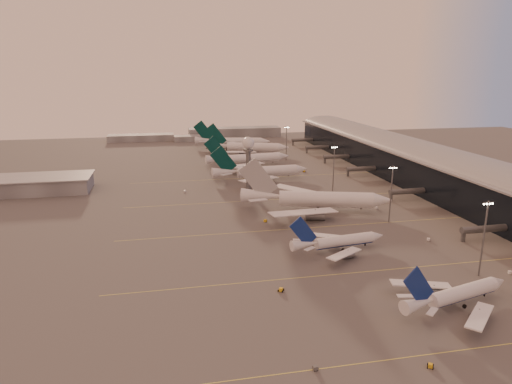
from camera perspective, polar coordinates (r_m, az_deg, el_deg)
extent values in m
plane|color=#4D4B4B|center=(139.49, 6.23, -12.38)|extent=(700.00, 700.00, 0.00)
cube|color=#E5D950|center=(125.22, 25.33, -17.29)|extent=(180.00, 0.25, 0.02)
cube|color=#E5D950|center=(158.58, 15.65, -9.37)|extent=(180.00, 0.25, 0.02)
cube|color=#E5D950|center=(196.64, 9.77, -4.21)|extent=(180.00, 0.25, 0.02)
cube|color=#E5D950|center=(237.15, 5.89, -0.73)|extent=(180.00, 0.25, 0.02)
cube|color=#E5D950|center=(283.74, 2.91, 1.94)|extent=(180.00, 0.25, 0.02)
cube|color=black|center=(276.53, 20.95, 2.53)|extent=(36.00, 360.00, 18.00)
cylinder|color=gray|center=(274.88, 21.13, 4.36)|extent=(10.08, 360.00, 10.08)
cube|color=gray|center=(274.85, 21.13, 4.40)|extent=(40.00, 362.00, 0.80)
cylinder|color=#575A5F|center=(198.48, 26.91, -4.12)|extent=(22.00, 2.80, 2.80)
cube|color=#575A5F|center=(193.27, 24.49, -5.05)|extent=(1.20, 1.20, 4.40)
cylinder|color=#575A5F|center=(244.25, 18.64, 0.10)|extent=(22.00, 2.80, 2.80)
cube|color=#575A5F|center=(240.04, 16.53, -0.55)|extent=(1.20, 1.20, 4.40)
cylinder|color=#575A5F|center=(292.60, 13.24, 2.86)|extent=(22.00, 2.80, 2.80)
cube|color=#575A5F|center=(289.09, 11.41, 2.35)|extent=(1.20, 1.20, 4.40)
cylinder|color=#575A5F|center=(330.44, 10.25, 4.38)|extent=(22.00, 2.80, 2.80)
cube|color=#575A5F|center=(327.34, 8.59, 3.94)|extent=(1.20, 1.20, 4.40)
cylinder|color=#575A5F|center=(369.19, 7.86, 5.58)|extent=(22.00, 2.80, 2.80)
cube|color=#575A5F|center=(366.42, 6.37, 5.19)|extent=(1.20, 1.20, 4.40)
cylinder|color=#575A5F|center=(406.69, 6.01, 6.50)|extent=(22.00, 2.80, 2.80)
cube|color=#575A5F|center=(404.18, 4.64, 6.15)|extent=(1.20, 1.20, 4.40)
cube|color=slate|center=(276.72, -28.17, 0.67)|extent=(80.00, 25.00, 8.00)
cube|color=gray|center=(275.84, -28.28, 1.52)|extent=(82.00, 27.00, 0.60)
cylinder|color=#575A5F|center=(247.47, -0.96, 2.63)|extent=(2.60, 2.60, 22.00)
cylinder|color=#575A5F|center=(245.27, -0.97, 5.26)|extent=(5.20, 5.20, 1.20)
sphere|color=white|center=(244.64, -0.98, 6.16)|extent=(6.40, 6.40, 6.40)
cylinder|color=#575A5F|center=(244.10, -0.98, 7.02)|extent=(0.16, 0.16, 2.00)
cylinder|color=#575A5F|center=(160.94, 26.56, -5.30)|extent=(0.56, 0.56, 25.00)
cube|color=#575A5F|center=(157.52, 27.06, -1.19)|extent=(3.60, 0.25, 0.25)
sphere|color=#FFEABF|center=(156.70, 26.61, -1.36)|extent=(0.56, 0.56, 0.56)
sphere|color=#FFEABF|center=(157.31, 26.90, -1.34)|extent=(0.56, 0.56, 0.56)
sphere|color=#FFEABF|center=(157.92, 27.18, -1.32)|extent=(0.56, 0.56, 0.56)
sphere|color=#FFEABF|center=(158.54, 27.47, -1.29)|extent=(0.56, 0.56, 0.56)
cylinder|color=#575A5F|center=(203.23, 16.52, -0.31)|extent=(0.56, 0.56, 25.00)
cube|color=#575A5F|center=(200.53, 16.77, 3.00)|extent=(3.60, 0.25, 0.25)
sphere|color=#FFEABF|center=(199.91, 16.38, 2.88)|extent=(0.56, 0.56, 0.56)
sphere|color=#FFEABF|center=(200.38, 16.63, 2.89)|extent=(0.56, 0.56, 0.56)
sphere|color=#FFEABF|center=(200.84, 16.89, 2.90)|extent=(0.56, 0.56, 0.56)
sphere|color=#FFEABF|center=(201.32, 17.14, 2.90)|extent=(0.56, 0.56, 0.56)
cylinder|color=#575A5F|center=(249.82, 9.68, 2.89)|extent=(0.56, 0.56, 25.00)
cube|color=#575A5F|center=(247.63, 9.80, 5.60)|extent=(3.60, 0.25, 0.25)
sphere|color=#FFEABF|center=(247.16, 9.47, 5.51)|extent=(0.56, 0.56, 0.56)
sphere|color=#FFEABF|center=(247.52, 9.69, 5.51)|extent=(0.56, 0.56, 0.56)
sphere|color=#FFEABF|center=(247.88, 9.90, 5.51)|extent=(0.56, 0.56, 0.56)
sphere|color=#FFEABF|center=(248.24, 10.12, 5.52)|extent=(0.56, 0.56, 0.56)
cylinder|color=#575A5F|center=(333.39, 3.82, 6.07)|extent=(0.56, 0.56, 25.00)
cube|color=#575A5F|center=(331.75, 3.86, 8.12)|extent=(3.60, 0.25, 0.25)
sphere|color=#FFEABF|center=(331.41, 3.60, 8.05)|extent=(0.56, 0.56, 0.56)
sphere|color=#FFEABF|center=(331.67, 3.77, 8.05)|extent=(0.56, 0.56, 0.56)
sphere|color=#FFEABF|center=(331.93, 3.94, 8.05)|extent=(0.56, 0.56, 0.56)
sphere|color=#FFEABF|center=(332.20, 4.11, 8.06)|extent=(0.56, 0.56, 0.56)
cube|color=slate|center=(442.43, -14.17, 6.61)|extent=(60.00, 18.00, 6.00)
cube|color=slate|center=(456.87, -2.70, 7.49)|extent=(90.00, 20.00, 9.00)
cube|color=slate|center=(433.07, -7.56, 6.70)|extent=(40.00, 15.00, 5.00)
cylinder|color=white|center=(142.98, 24.48, -11.53)|extent=(24.18, 10.01, 4.07)
cylinder|color=navy|center=(143.38, 24.44, -11.86)|extent=(23.43, 8.79, 2.93)
cone|color=white|center=(153.61, 27.95, -10.11)|extent=(5.51, 5.12, 4.07)
cone|color=white|center=(131.02, 19.61, -13.25)|extent=(10.74, 6.49, 4.07)
cube|color=white|center=(133.73, 26.15, -13.97)|extent=(15.44, 14.69, 1.28)
cylinder|color=slate|center=(137.91, 26.04, -13.93)|extent=(5.15, 3.74, 2.65)
cube|color=slate|center=(137.39, 26.10, -13.50)|extent=(0.38, 0.34, 1.63)
cube|color=white|center=(145.00, 19.86, -10.98)|extent=(17.77, 7.89, 1.28)
cylinder|color=slate|center=(146.35, 21.28, -11.68)|extent=(5.15, 3.74, 2.65)
cube|color=slate|center=(145.86, 21.32, -11.28)|extent=(0.38, 0.34, 1.63)
cube|color=navy|center=(128.46, 19.65, -11.32)|extent=(10.91, 3.20, 12.14)
cube|color=white|center=(128.28, 21.13, -13.99)|extent=(4.64, 4.34, 0.27)
cube|color=white|center=(133.82, 18.19, -12.45)|extent=(4.88, 2.61, 0.27)
cylinder|color=black|center=(150.83, 26.62, -11.57)|extent=(0.54, 0.54, 1.07)
cylinder|color=black|center=(144.10, 23.13, -12.39)|extent=(1.28, 0.82, 1.18)
cylinder|color=black|center=(141.51, 24.59, -13.07)|extent=(1.28, 0.82, 1.18)
cylinder|color=white|center=(170.90, 11.03, -6.12)|extent=(23.35, 6.91, 3.92)
cylinder|color=navy|center=(171.22, 11.01, -6.39)|extent=(22.75, 5.76, 2.82)
cone|color=white|center=(177.88, 14.89, -5.50)|extent=(4.93, 4.47, 3.92)
cone|color=white|center=(163.54, 6.03, -6.71)|extent=(10.09, 5.16, 3.92)
cube|color=white|center=(160.76, 10.97, -7.76)|extent=(15.80, 12.83, 1.23)
cylinder|color=slate|center=(164.58, 11.40, -7.91)|extent=(4.75, 3.11, 2.55)
cube|color=slate|center=(164.16, 11.42, -7.55)|extent=(0.34, 0.30, 1.57)
cube|color=white|center=(176.47, 7.86, -5.53)|extent=(16.96, 9.44, 1.23)
cylinder|color=slate|center=(176.45, 8.99, -6.20)|extent=(4.75, 3.11, 2.55)
cube|color=slate|center=(176.06, 9.01, -5.86)|extent=(0.34, 0.30, 1.57)
cube|color=navy|center=(161.62, 5.92, -5.14)|extent=(10.72, 1.77, 11.69)
cube|color=white|center=(159.79, 6.71, -7.23)|extent=(4.64, 3.86, 0.26)
cube|color=white|center=(167.27, 5.39, -6.15)|extent=(4.76, 3.00, 0.26)
cylinder|color=black|center=(176.20, 13.47, -6.54)|extent=(0.52, 0.52, 1.03)
cylinder|color=black|center=(172.81, 10.07, -6.77)|extent=(1.19, 0.66, 1.14)
cylinder|color=black|center=(169.16, 10.82, -7.29)|extent=(1.19, 0.66, 1.14)
cylinder|color=white|center=(214.75, 8.70, -1.21)|extent=(43.26, 18.75, 6.74)
cylinder|color=white|center=(215.17, 8.69, -1.60)|extent=(41.89, 16.69, 4.85)
cone|color=white|center=(217.98, 15.47, -1.35)|extent=(9.92, 8.84, 6.74)
cone|color=white|center=(214.67, 0.53, -0.81)|extent=(19.25, 11.61, 6.74)
cube|color=white|center=(197.50, 5.94, -2.92)|extent=(31.76, 13.17, 2.00)
cylinder|color=slate|center=(202.54, 7.38, -3.32)|extent=(9.25, 6.58, 4.38)
cube|color=slate|center=(202.06, 7.40, -2.90)|extent=(0.39, 0.35, 2.70)
cube|color=white|center=(231.90, 5.84, -0.20)|extent=(27.09, 26.83, 2.00)
cylinder|color=slate|center=(228.69, 7.14, -1.17)|extent=(9.25, 6.58, 4.38)
cube|color=slate|center=(228.27, 7.15, -0.79)|extent=(0.39, 0.35, 2.70)
cube|color=#9B9DA2|center=(212.71, 0.30, 1.26)|extent=(18.01, 5.69, 20.00)
cube|color=white|center=(206.66, 0.25, -1.38)|extent=(8.75, 4.46, 0.27)
cube|color=white|center=(222.67, 0.61, -0.18)|extent=(8.27, 7.95, 0.27)
cylinder|color=black|center=(217.62, 12.97, -2.34)|extent=(0.54, 0.54, 1.09)
cylinder|color=black|center=(217.99, 7.71, -2.04)|extent=(1.30, 0.86, 1.20)
cylinder|color=black|center=(213.43, 7.77, -2.42)|extent=(1.30, 0.86, 1.20)
cylinder|color=white|center=(274.96, 1.38, 2.42)|extent=(36.50, 7.67, 5.85)
cylinder|color=white|center=(275.25, 1.37, 2.15)|extent=(35.69, 6.00, 4.21)
cone|color=white|center=(281.47, 5.62, 2.64)|extent=(7.30, 6.19, 5.85)
cone|color=white|center=(269.12, -3.91, 2.27)|extent=(15.48, 6.61, 5.85)
cube|color=white|center=(258.57, 0.38, 1.38)|extent=(25.71, 18.75, 1.73)
cylinder|color=slate|center=(263.65, 1.12, 1.11)|extent=(7.20, 4.15, 3.80)
cube|color=slate|center=(263.32, 1.12, 1.40)|extent=(0.31, 0.27, 2.34)
cube|color=white|center=(287.42, -1.16, 2.76)|extent=(26.42, 16.69, 1.73)
cylinder|color=slate|center=(285.55, -0.13, 2.19)|extent=(7.20, 4.15, 3.80)
cube|color=slate|center=(285.25, -0.13, 2.46)|extent=(0.31, 0.27, 2.34)
cube|color=#04302E|center=(267.54, -4.09, 3.72)|extent=(16.08, 1.17, 17.30)
cube|color=white|center=(262.32, -3.68, 1.97)|extent=(7.41, 5.69, 0.25)
cube|color=white|center=(275.79, -4.23, 2.61)|extent=(7.49, 5.17, 0.25)
cylinder|color=black|center=(279.73, 4.09, 1.84)|extent=(0.50, 0.50, 1.01)
cylinder|color=black|center=(277.09, 0.67, 1.76)|extent=(1.13, 0.56, 1.11)
cylinder|color=black|center=(272.92, 0.91, 1.55)|extent=(1.13, 0.56, 1.11)
cylinder|color=white|center=(315.73, -0.27, 4.07)|extent=(37.04, 9.80, 5.91)
cylinder|color=white|center=(315.98, -0.27, 3.84)|extent=(36.13, 8.08, 4.25)
cone|color=white|center=(322.80, 3.45, 4.29)|extent=(7.68, 6.63, 5.91)
cone|color=white|center=(308.98, -4.88, 3.92)|extent=(15.90, 7.52, 5.91)
cube|color=white|center=(298.91, -1.04, 3.25)|extent=(25.45, 20.02, 1.75)
cylinder|color=slate|center=(304.09, -0.42, 2.98)|extent=(7.46, 4.58, 3.84)
cube|color=slate|center=(303.80, -0.42, 3.24)|extent=(0.33, 0.29, 2.36)
cube|color=white|center=(327.98, -2.58, 4.29)|extent=(26.97, 15.61, 1.75)
cylinder|color=slate|center=(326.17, -1.65, 3.80)|extent=(7.46, 4.58, 3.84)
cube|color=slate|center=(325.91, -1.65, 4.04)|extent=(0.33, 0.29, 2.36)
cube|color=#04302E|center=(307.55, -5.05, 5.20)|extent=(16.19, 2.10, 17.47)
cube|color=white|center=(302.11, -4.63, 3.70)|extent=(7.41, 6.02, 0.25)
cube|color=white|center=(315.69, -5.22, 4.17)|extent=(7.57, 4.90, 0.25)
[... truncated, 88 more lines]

